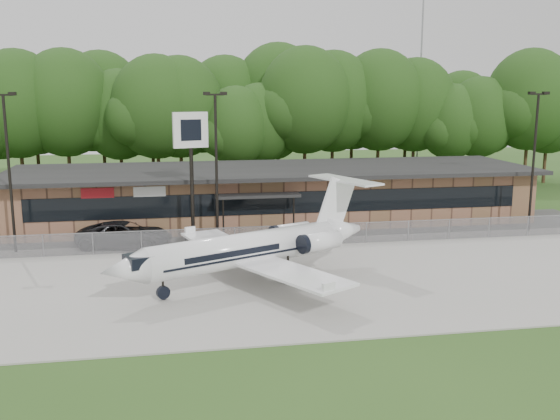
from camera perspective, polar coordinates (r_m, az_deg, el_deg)
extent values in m
plane|color=#2C4E1B|center=(27.97, 7.43, -10.92)|extent=(160.00, 160.00, 0.00)
cube|color=#9E9B93|center=(35.23, 3.55, -6.12)|extent=(64.00, 18.00, 0.08)
cube|color=#383835|center=(46.11, 0.23, -2.00)|extent=(50.00, 9.00, 0.06)
cube|color=#8A5B45|center=(50.08, -0.68, 1.34)|extent=(40.00, 10.00, 4.00)
cube|color=black|center=(45.15, 0.35, 0.66)|extent=(36.00, 0.08, 1.60)
cube|color=black|center=(49.27, -0.59, 3.71)|extent=(41.00, 11.50, 0.30)
cube|color=black|center=(44.16, -2.07, 1.34)|extent=(6.00, 1.60, 0.20)
cube|color=#AA141C|center=(44.52, -16.34, 1.51)|extent=(2.20, 0.06, 0.70)
cube|color=silver|center=(44.26, -11.84, 1.66)|extent=(2.20, 0.06, 0.70)
cube|color=gray|center=(41.64, 1.33, -2.40)|extent=(46.00, 0.03, 1.50)
cube|color=gray|center=(41.48, 1.33, -1.39)|extent=(46.00, 0.04, 0.04)
cylinder|color=gray|center=(78.68, 12.73, 12.26)|extent=(0.20, 0.20, 25.00)
cylinder|color=black|center=(42.78, -23.48, 2.84)|extent=(0.18, 0.18, 10.00)
cube|color=black|center=(42.44, -24.01, 9.60)|extent=(1.20, 0.12, 0.12)
cube|color=black|center=(42.31, -23.29, 9.74)|extent=(0.45, 0.30, 0.22)
cylinder|color=black|center=(41.68, -5.82, 3.50)|extent=(0.18, 0.18, 10.00)
cube|color=black|center=(41.33, -5.96, 10.46)|extent=(1.20, 0.12, 0.12)
cube|color=black|center=(41.30, -6.74, 10.54)|extent=(0.45, 0.30, 0.22)
cube|color=black|center=(41.38, -5.19, 10.57)|extent=(0.45, 0.30, 0.22)
cylinder|color=black|center=(49.01, 22.15, 3.86)|extent=(0.18, 0.18, 10.00)
cube|color=black|center=(48.71, 22.58, 9.76)|extent=(1.20, 0.12, 0.12)
cube|color=black|center=(48.42, 22.03, 9.88)|extent=(0.45, 0.30, 0.22)
cube|color=black|center=(49.00, 23.14, 9.81)|extent=(0.45, 0.30, 0.22)
cylinder|color=white|center=(33.38, -3.32, -3.76)|extent=(10.92, 6.24, 1.79)
cone|color=white|center=(30.61, -14.19, -5.46)|extent=(2.78, 2.55, 1.79)
cone|color=white|center=(37.21, 5.72, -1.99)|extent=(2.98, 2.64, 1.79)
cube|color=white|center=(30.84, 1.15, -5.97)|extent=(5.01, 7.13, 0.13)
cube|color=white|center=(36.88, -5.52, -3.18)|extent=(5.01, 7.13, 0.13)
cylinder|color=white|center=(34.44, 3.64, -3.02)|extent=(2.66, 1.93, 1.01)
cylinder|color=white|center=(36.62, 0.96, -2.15)|extent=(2.66, 1.93, 1.01)
cube|color=white|center=(36.52, 5.10, 0.37)|extent=(2.57, 1.28, 3.37)
cube|color=white|center=(36.72, 5.95, 2.62)|extent=(3.45, 5.28, 0.11)
cube|color=black|center=(30.79, -12.84, -4.70)|extent=(1.57, 1.68, 0.56)
cube|color=black|center=(34.83, -0.44, -5.70)|extent=(1.92, 2.81, 0.78)
cylinder|color=black|center=(31.76, -10.63, -7.56)|extent=(0.89, 0.89, 0.25)
imported|color=#2F2F31|center=(42.75, -14.00, -2.22)|extent=(6.65, 3.96, 1.73)
cylinder|color=black|center=(42.00, -8.06, 2.47)|extent=(0.31, 0.31, 8.51)
cube|color=silver|center=(41.63, -8.19, 7.25)|extent=(2.33, 0.84, 2.34)
cube|color=black|center=(41.50, -8.14, 7.24)|extent=(1.35, 0.39, 1.38)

